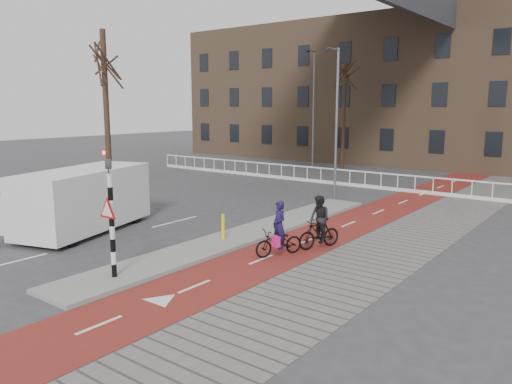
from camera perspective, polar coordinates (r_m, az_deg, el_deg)
The scene contains 15 objects.
ground at distance 15.41m, azimuth -8.47°, elevation -8.43°, with size 120.00×120.00×0.00m, color #38383A.
bike_lane at distance 22.60m, azimuth 12.81°, elevation -2.67°, with size 2.50×60.00×0.01m, color maroon.
sidewalk at distance 21.64m, azimuth 19.57°, elevation -3.55°, with size 3.00×60.00×0.01m, color slate.
curb_island at distance 18.69m, azimuth -1.16°, elevation -4.86°, with size 1.80×16.00×0.12m, color gray.
traffic_signal at distance 14.08m, azimuth -16.29°, elevation -2.08°, with size 0.80×0.80×3.68m.
bollard at distance 17.72m, azimuth -3.78°, elevation -3.98°, with size 0.12×0.12×0.92m, color yellow.
cyclist_near at distance 16.14m, azimuth 2.65°, elevation -5.23°, with size 1.24×1.79×1.79m.
cyclist_far at distance 17.05m, azimuth 7.25°, elevation -3.94°, with size 1.08×1.72×1.82m.
van at distance 20.22m, azimuth -19.08°, elevation -0.76°, with size 3.79×6.03×2.42m.
railing at distance 31.61m, azimuth 7.41°, elevation 1.57°, with size 28.00×0.10×0.99m.
townhouse_row at distance 44.38m, azimuth 19.96°, elevation 13.15°, with size 46.00×10.00×15.90m.
tree_left at distance 27.79m, azimuth -16.70°, elevation 8.48°, with size 0.30×0.30×8.69m, color #311E15.
tree_mid at distance 38.75m, azimuth 10.01°, elevation 8.51°, with size 0.26×0.26×8.01m, color #311E15.
streetlight_near at distance 25.82m, azimuth 9.18°, elevation 7.51°, with size 0.12×0.12×7.62m, color slate.
streetlight_left at distance 38.65m, azimuth 6.59°, elevation 9.24°, with size 0.12×0.12×8.88m, color slate.
Camera 1 is at (10.55, -10.15, 4.80)m, focal length 35.00 mm.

